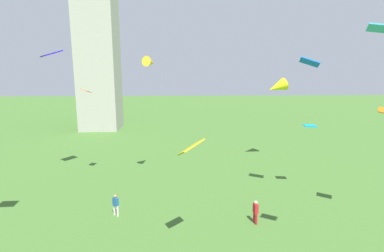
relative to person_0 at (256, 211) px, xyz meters
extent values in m
cylinder|color=red|center=(0.03, -0.18, -0.54)|extent=(0.15, 0.15, 0.80)
cylinder|color=red|center=(-0.03, 0.18, -0.54)|extent=(0.15, 0.15, 0.80)
cube|color=red|center=(0.00, 0.00, 0.17)|extent=(0.32, 0.47, 0.63)
sphere|color=beige|center=(0.00, 0.00, 0.60)|extent=(0.23, 0.23, 0.23)
cylinder|color=silver|center=(-10.02, 1.61, -0.55)|extent=(0.15, 0.15, 0.78)
cylinder|color=silver|center=(-9.74, 1.39, -0.55)|extent=(0.15, 0.15, 0.78)
cube|color=#235693|center=(-9.88, 1.50, 0.14)|extent=(0.48, 0.45, 0.61)
sphere|color=#A37556|center=(-9.88, 1.50, 0.56)|extent=(0.23, 0.23, 0.23)
cube|color=#058DEA|center=(5.70, 5.09, 4.94)|extent=(1.08, 0.81, 0.15)
cube|color=gold|center=(-4.57, -3.41, 5.49)|extent=(1.49, 1.55, 0.96)
cube|color=#2113D6|center=(-16.63, 8.96, 10.95)|extent=(1.98, 2.03, 0.69)
cube|color=#2F92C7|center=(3.15, -6.28, 11.20)|extent=(1.25, 1.14, 0.44)
cube|color=blue|center=(4.22, 2.72, 10.07)|extent=(1.48, 1.36, 0.81)
cube|color=#DC6230|center=(-13.69, 8.49, 7.67)|extent=(0.82, 1.12, 0.48)
cone|color=yellow|center=(5.45, 13.23, 7.69)|extent=(2.58, 1.93, 1.96)
cone|color=yellow|center=(-7.72, 7.81, 10.17)|extent=(1.43, 1.65, 1.08)
camera|label=1|loc=(-5.15, -18.43, 9.54)|focal=27.32mm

